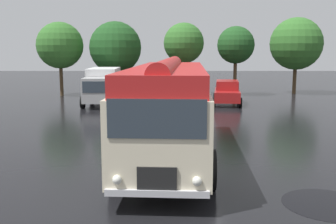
{
  "coord_description": "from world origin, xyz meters",
  "views": [
    {
      "loc": [
        -0.65,
        -12.86,
        3.75
      ],
      "look_at": [
        -0.62,
        2.11,
        1.4
      ],
      "focal_mm": 42.0,
      "sensor_mm": 36.0,
      "label": 1
    }
  ],
  "objects_px": {
    "car_mid_left": "(186,92)",
    "box_van": "(102,85)",
    "vintage_bus": "(168,105)",
    "car_mid_right": "(226,92)",
    "car_near_left": "(147,92)"
  },
  "relations": [
    {
      "from": "car_mid_left",
      "to": "box_van",
      "type": "relative_size",
      "value": 0.74
    },
    {
      "from": "car_mid_left",
      "to": "vintage_bus",
      "type": "bearing_deg",
      "value": -95.17
    },
    {
      "from": "vintage_bus",
      "to": "box_van",
      "type": "height_order",
      "value": "vintage_bus"
    },
    {
      "from": "car_mid_left",
      "to": "box_van",
      "type": "xyz_separation_m",
      "value": [
        -5.92,
        -0.18,
        0.52
      ]
    },
    {
      "from": "car_mid_right",
      "to": "box_van",
      "type": "xyz_separation_m",
      "value": [
        -8.74,
        0.14,
        0.52
      ]
    },
    {
      "from": "car_near_left",
      "to": "car_mid_right",
      "type": "relative_size",
      "value": 1.0
    },
    {
      "from": "vintage_bus",
      "to": "car_near_left",
      "type": "xyz_separation_m",
      "value": [
        -1.42,
        14.1,
        -1.05
      ]
    },
    {
      "from": "car_near_left",
      "to": "box_van",
      "type": "height_order",
      "value": "box_van"
    },
    {
      "from": "car_near_left",
      "to": "box_van",
      "type": "relative_size",
      "value": 0.76
    },
    {
      "from": "vintage_bus",
      "to": "car_mid_right",
      "type": "xyz_separation_m",
      "value": [
        4.11,
        13.97,
        -1.05
      ]
    },
    {
      "from": "car_near_left",
      "to": "car_mid_right",
      "type": "bearing_deg",
      "value": -1.4
    },
    {
      "from": "vintage_bus",
      "to": "car_mid_right",
      "type": "relative_size",
      "value": 2.33
    },
    {
      "from": "car_mid_right",
      "to": "box_van",
      "type": "bearing_deg",
      "value": 179.09
    },
    {
      "from": "car_near_left",
      "to": "car_mid_right",
      "type": "distance_m",
      "value": 5.53
    },
    {
      "from": "car_mid_left",
      "to": "box_van",
      "type": "height_order",
      "value": "box_van"
    }
  ]
}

